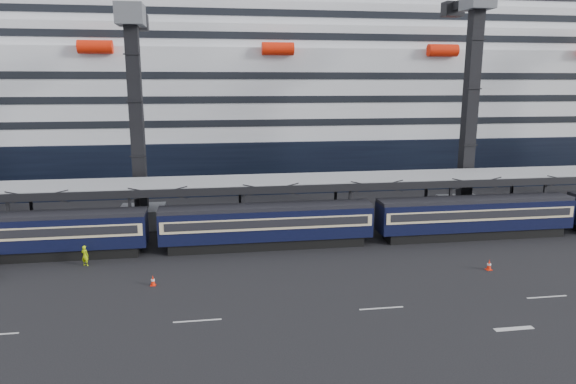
# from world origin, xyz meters

# --- Properties ---
(ground) EXTENTS (260.00, 260.00, 0.00)m
(ground) POSITION_xyz_m (0.00, 0.00, 0.00)
(ground) COLOR black
(ground) RESTS_ON ground
(lane_markings) EXTENTS (111.00, 4.27, 0.02)m
(lane_markings) POSITION_xyz_m (8.15, -5.23, 0.01)
(lane_markings) COLOR beige
(lane_markings) RESTS_ON ground
(train) EXTENTS (133.05, 3.00, 4.05)m
(train) POSITION_xyz_m (-4.65, 10.00, 2.20)
(train) COLOR black
(train) RESTS_ON ground
(canopy) EXTENTS (130.00, 6.25, 5.53)m
(canopy) POSITION_xyz_m (0.00, 14.00, 5.25)
(canopy) COLOR #93969A
(canopy) RESTS_ON ground
(cruise_ship) EXTENTS (214.09, 28.84, 34.00)m
(cruise_ship) POSITION_xyz_m (-1.08, 45.99, 12.34)
(cruise_ship) COLOR black
(cruise_ship) RESTS_ON ground
(crane_dark_near) EXTENTS (4.50, 17.75, 35.08)m
(crane_dark_near) POSITION_xyz_m (-20.00, 18.59, 11.93)
(crane_dark_near) COLOR #505358
(crane_dark_near) RESTS_ON ground
(crane_dark_mid) EXTENTS (4.50, 18.24, 39.64)m
(crane_dark_mid) POSITION_xyz_m (15.00, 17.59, 13.36)
(crane_dark_mid) COLOR #505358
(crane_dark_mid) RESTS_ON ground
(worker) EXTENTS (0.74, 0.63, 1.70)m
(worker) POSITION_xyz_m (-23.20, 7.50, 0.85)
(worker) COLOR #B1D80B
(worker) RESTS_ON ground
(traffic_cone_c) EXTENTS (0.39, 0.39, 0.78)m
(traffic_cone_c) POSITION_xyz_m (-17.33, 2.35, 0.38)
(traffic_cone_c) COLOR #F82107
(traffic_cone_c) RESTS_ON ground
(traffic_cone_d) EXTENTS (0.43, 0.43, 0.87)m
(traffic_cone_d) POSITION_xyz_m (8.82, 1.56, 0.43)
(traffic_cone_d) COLOR #F82107
(traffic_cone_d) RESTS_ON ground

